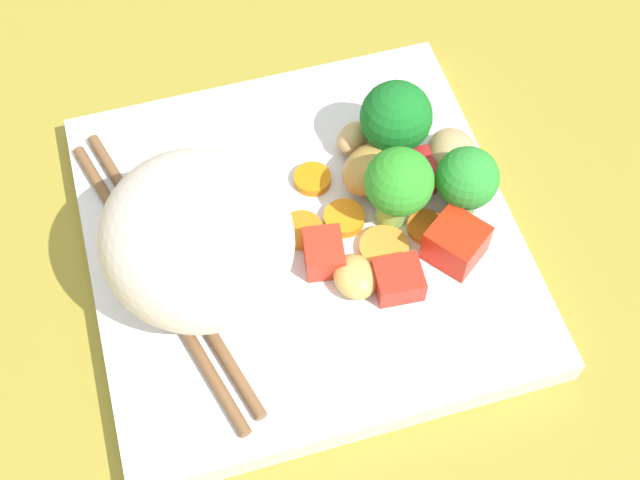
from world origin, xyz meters
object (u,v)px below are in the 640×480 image
square_plate (302,240)px  carrot_slice_2 (426,227)px  chopstick_pair (162,274)px  broccoli_floret_0 (398,185)px  rice_mound (197,240)px

square_plate → carrot_slice_2: 7.02cm
square_plate → chopstick_pair: bearing=93.5°
broccoli_floret_0 → chopstick_pair: 13.52cm
square_plate → carrot_slice_2: (-1.87, -6.68, 1.09)cm
carrot_slice_2 → chopstick_pair: size_ratio=0.11×
square_plate → carrot_slice_2: carrot_slice_2 is taller
rice_mound → square_plate: bearing=-76.9°
chopstick_pair → square_plate: bearing=79.1°
rice_mound → chopstick_pair: bearing=68.6°
rice_mound → broccoli_floret_0: bearing=-86.1°
broccoli_floret_0 → chopstick_pair: (0.11, 13.21, -2.87)cm
square_plate → broccoli_floret_0: broccoli_floret_0 is taller
broccoli_floret_0 → chopstick_pair: size_ratio=0.27×
broccoli_floret_0 → chopstick_pair: broccoli_floret_0 is taller
square_plate → carrot_slice_2: bearing=-105.6°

